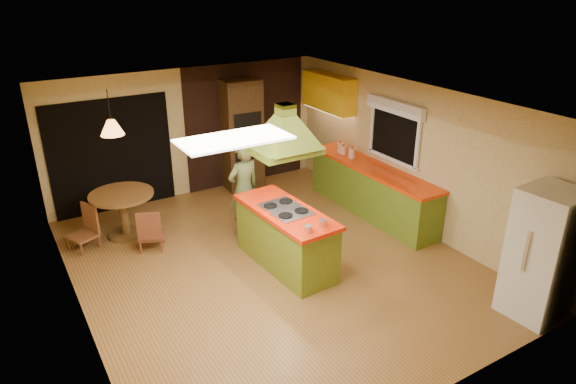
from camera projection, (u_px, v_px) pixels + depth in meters
ground at (271, 262)px, 7.93m from camera, size 6.50×6.50×0.00m
room_walls at (270, 188)px, 7.44m from camera, size 5.50×6.50×6.50m
ceiling_plane at (269, 103)px, 6.94m from camera, size 6.50×6.50×0.00m
brick_panel at (246, 124)px, 10.57m from camera, size 2.64×0.03×2.50m
nook_opening at (112, 156)px, 9.34m from camera, size 2.20×0.03×2.10m
right_counter at (371, 190)px, 9.38m from camera, size 0.62×3.05×0.92m
upper_cabinets at (329, 92)px, 10.11m from camera, size 0.34×1.40×0.70m
window_right at (395, 121)px, 8.83m from camera, size 0.12×1.35×1.06m
fluor_panel at (234, 139)px, 5.48m from camera, size 1.20×0.60×0.03m
kitchen_island at (286, 237)px, 7.69m from camera, size 0.85×1.89×0.94m
range_hood at (286, 122)px, 6.98m from camera, size 0.91×0.66×0.78m
man at (244, 189)px, 8.54m from camera, size 0.63×0.46×1.61m
refrigerator at (543, 254)px, 6.44m from camera, size 0.76×0.72×1.74m
wall_oven at (242, 135)px, 10.28m from camera, size 0.77×0.64×2.24m
dining_table at (123, 206)px, 8.52m from camera, size 1.05×1.05×0.78m
chair_left at (82, 229)px, 8.18m from camera, size 0.52×0.52×0.73m
chair_near at (151, 228)px, 8.20m from camera, size 0.52×0.52×0.72m
pendant_lamp at (112, 128)px, 7.99m from camera, size 0.44×0.44×0.24m
canister_large at (340, 148)px, 9.86m from camera, size 0.18×0.18×0.20m
canister_medium at (352, 153)px, 9.58m from camera, size 0.17×0.17×0.19m
canister_small at (343, 150)px, 9.80m from camera, size 0.16×0.16×0.16m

